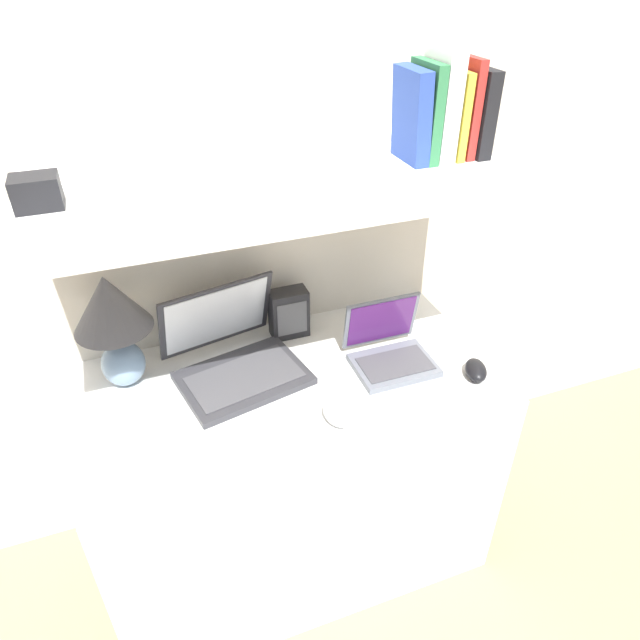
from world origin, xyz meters
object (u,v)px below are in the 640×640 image
router_box (289,313)px  book_green (425,112)px  table_lamp (112,317)px  book_yellow (452,114)px  book_red (464,107)px  book_blue (411,116)px  laptop_small (390,350)px  shelf_gadget (37,192)px  book_black (475,111)px  book_white (440,105)px  computer_mouse (337,413)px  laptop_large (234,357)px  second_mouse (476,370)px

router_box → book_green: (0.31, -0.15, 0.60)m
table_lamp → book_yellow: 1.00m
router_box → book_red: (0.42, -0.15, 0.60)m
book_blue → laptop_small: bearing=-121.6°
book_green → shelf_gadget: book_green is taller
table_lamp → book_black: book_black is taller
book_white → shelf_gadget: (-0.93, 0.00, -0.09)m
book_blue → shelf_gadget: (-0.85, 0.00, -0.07)m
book_blue → computer_mouse: bearing=-138.1°
table_lamp → shelf_gadget: (-0.08, -0.09, 0.38)m
book_black → shelf_gadget: book_black is taller
computer_mouse → book_black: bearing=28.8°
book_white → laptop_small: bearing=-147.0°
book_red → book_blue: book_red is taller
laptop_large → book_blue: (0.48, -0.03, 0.62)m
book_green → book_black: bearing=-0.0°
book_red → book_blue: 0.14m
book_green → shelf_gadget: size_ratio=2.44×
book_blue → laptop_large: bearing=176.5°
computer_mouse → book_green: book_green is taller
laptop_large → book_white: bearing=-3.0°
router_box → book_red: book_red is taller
second_mouse → router_box: 0.57m
book_black → book_blue: 0.18m
laptop_small → router_box: bearing=134.3°
table_lamp → book_yellow: bearing=-5.9°
book_black → book_blue: size_ratio=0.95×
table_lamp → book_blue: size_ratio=1.53×
shelf_gadget → laptop_small: bearing=-5.9°
book_blue → shelf_gadget: size_ratio=2.33×
table_lamp → computer_mouse: size_ratio=3.23×
book_yellow → book_blue: book_blue is taller
book_green → book_blue: 0.04m
book_red → laptop_large: bearing=177.3°
shelf_gadget → book_white: bearing=0.0°
computer_mouse → router_box: (0.00, 0.40, 0.06)m
laptop_small → shelf_gadget: bearing=174.1°
book_black → book_red: book_red is taller
router_box → book_blue: (0.28, -0.15, 0.59)m
router_box → book_green: size_ratio=0.67×
second_mouse → router_box: router_box is taller
computer_mouse → book_black: 0.83m
table_lamp → laptop_large: 0.34m
book_black → book_green: 0.14m
router_box → book_yellow: book_yellow is taller
table_lamp → router_box: (0.49, 0.06, -0.14)m
laptop_large → router_box: bearing=31.4°
computer_mouse → book_blue: (0.28, 0.25, 0.65)m
table_lamp → book_red: size_ratio=1.44×
book_yellow → book_white: (-0.04, 0.00, 0.02)m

